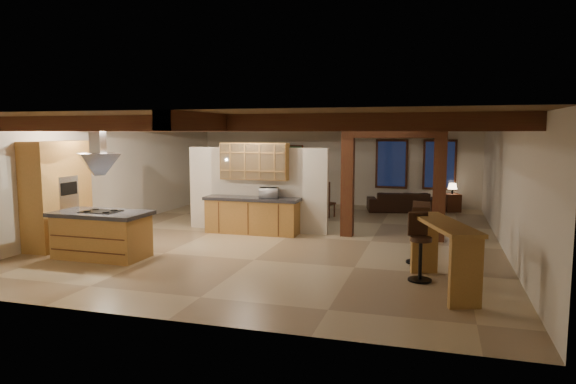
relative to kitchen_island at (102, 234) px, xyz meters
name	(u,v)px	position (x,y,z in m)	size (l,w,h in m)	color
ground	(288,236)	(3.11, 3.17, -0.49)	(12.00, 12.00, 0.00)	tan
room_walls	(288,166)	(3.11, 3.17, 1.29)	(12.00, 12.00, 12.00)	beige
ceiling_beams	(288,126)	(3.11, 3.17, 2.27)	(10.00, 12.00, 0.28)	#411610
timber_posts	(393,167)	(5.61, 3.67, 1.27)	(2.50, 0.30, 2.90)	#411610
partition_wall	(257,189)	(2.11, 3.67, 0.61)	(3.80, 0.18, 2.20)	beige
pantry_cabinet	(57,195)	(-1.55, 0.57, 0.71)	(0.67, 1.60, 2.40)	#A77036
back_counter	(252,215)	(2.11, 3.28, -0.02)	(2.50, 0.66, 0.94)	#A77036
upper_display_cabinet	(254,161)	(2.11, 3.48, 1.36)	(1.80, 0.36, 0.95)	#A77036
range_hood	(99,172)	(0.00, 0.00, 1.29)	(1.10, 1.10, 1.40)	silver
back_windows	(415,164)	(5.91, 9.11, 1.01)	(2.70, 0.07, 1.70)	#411610
framed_art	(294,157)	(1.61, 9.11, 1.21)	(0.65, 0.05, 0.85)	#411610
recessed_cans	(154,120)	(0.58, 1.24, 2.38)	(3.16, 2.46, 0.03)	silver
kitchen_island	(102,234)	(0.00, 0.00, 0.00)	(1.99, 1.08, 0.98)	#A77036
dining_table	(298,209)	(2.62, 5.92, -0.21)	(1.64, 0.91, 0.58)	#421B10
sofa	(402,202)	(5.55, 8.11, -0.17)	(2.20, 0.86, 0.64)	black
microwave	(269,193)	(2.57, 3.28, 0.58)	(0.47, 0.32, 0.26)	silver
bar_counter	(443,244)	(6.79, -0.24, 0.27)	(1.22, 2.21, 1.13)	#A77036
side_table	(452,203)	(7.14, 8.55, -0.20)	(0.47, 0.47, 0.58)	#411610
table_lamp	(453,186)	(7.14, 8.55, 0.34)	(0.30, 0.30, 0.35)	black
bar_stool_a	(420,247)	(6.40, 0.15, 0.11)	(0.45, 0.46, 1.19)	black
bar_stool_b	(421,237)	(6.39, 1.17, 0.08)	(0.40, 0.41, 1.13)	black
bar_stool_c	(418,232)	(6.33, 1.42, 0.13)	(0.45, 0.46, 1.22)	black
dining_chairs	(298,200)	(2.62, 5.92, 0.07)	(2.14, 2.14, 1.11)	#411610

